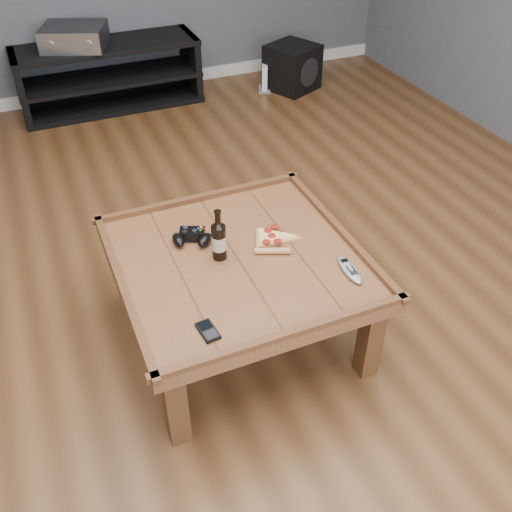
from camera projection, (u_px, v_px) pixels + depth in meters
name	position (u px, v px, depth m)	size (l,w,h in m)	color
ground	(240.00, 333.00, 2.66)	(6.00, 6.00, 0.00)	#482A14
baseboard	(108.00, 89.00, 4.78)	(5.00, 0.02, 0.10)	silver
coffee_table	(238.00, 269.00, 2.42)	(1.03, 1.03, 0.48)	#5A3519
media_console	(110.00, 76.00, 4.48)	(1.40, 0.45, 0.50)	black
beer_bottle	(219.00, 239.00, 2.33)	(0.06, 0.06, 0.23)	black
game_controller	(192.00, 237.00, 2.45)	(0.18, 0.16, 0.05)	black
pizza_slice	(272.00, 240.00, 2.47)	(0.26, 0.31, 0.03)	tan
smartphone	(208.00, 331.00, 2.05)	(0.07, 0.11, 0.01)	black
remote_control	(350.00, 270.00, 2.30)	(0.06, 0.18, 0.03)	#8E929A
av_receiver	(74.00, 37.00, 4.21)	(0.55, 0.51, 0.16)	black
subwoofer	(292.00, 67.00, 4.80)	(0.49, 0.49, 0.37)	black
game_console	(265.00, 78.00, 4.83)	(0.16, 0.20, 0.22)	slate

